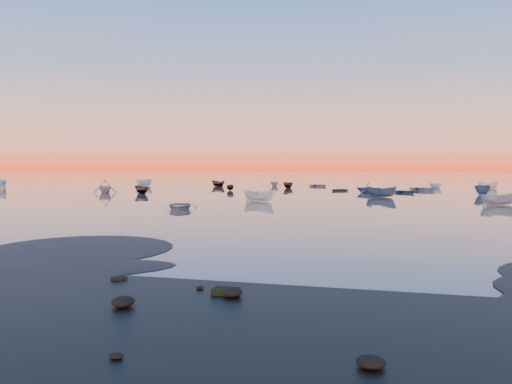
% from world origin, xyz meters
% --- Properties ---
extents(ground, '(600.00, 600.00, 0.00)m').
position_xyz_m(ground, '(0.00, 100.00, 0.00)').
color(ground, '#605550').
rests_on(ground, ground).
extents(mud_lobes, '(140.00, 6.00, 0.07)m').
position_xyz_m(mud_lobes, '(0.00, -1.00, 0.01)').
color(mud_lobes, black).
rests_on(mud_lobes, ground).
extents(moored_fleet, '(124.00, 58.00, 1.20)m').
position_xyz_m(moored_fleet, '(0.00, 53.00, 0.00)').
color(moored_fleet, silver).
rests_on(moored_fleet, ground).
extents(boat_near_left, '(4.70, 3.09, 1.09)m').
position_xyz_m(boat_near_left, '(-7.57, 24.00, 0.00)').
color(boat_near_left, gray).
rests_on(boat_near_left, ground).
extents(boat_near_center, '(2.40, 3.98, 1.29)m').
position_xyz_m(boat_near_center, '(22.30, 37.21, 0.00)').
color(boat_near_center, gray).
rests_on(boat_near_center, ground).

